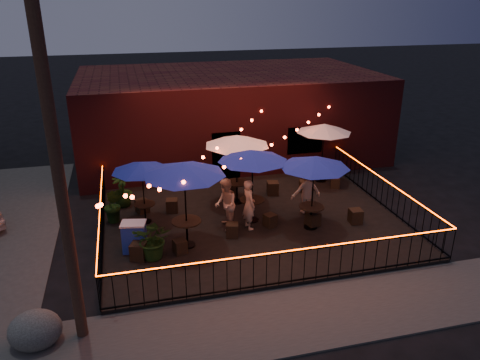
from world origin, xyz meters
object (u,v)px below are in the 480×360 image
(cafe_table_4, at_px, (314,163))
(cooler, at_px, (134,237))
(utility_pole, at_px, (59,177))
(cafe_table_1, at_px, (141,167))
(cafe_table_2, at_px, (253,156))
(cafe_table_3, at_px, (237,141))
(cafe_table_5, at_px, (324,129))
(cafe_table_0, at_px, (184,170))
(boulder, at_px, (35,330))

(cafe_table_4, height_order, cooler, cafe_table_4)
(utility_pole, distance_m, cooler, 4.98)
(cafe_table_1, distance_m, cafe_table_2, 3.69)
(utility_pole, relative_size, cafe_table_2, 3.11)
(cafe_table_3, distance_m, cooler, 5.13)
(utility_pole, bearing_deg, cafe_table_4, 26.30)
(cafe_table_3, height_order, cafe_table_4, cafe_table_3)
(cafe_table_1, bearing_deg, cafe_table_5, 15.54)
(cafe_table_1, relative_size, cooler, 2.47)
(cafe_table_1, bearing_deg, cafe_table_0, -59.61)
(cafe_table_4, bearing_deg, utility_pole, -153.70)
(cafe_table_0, bearing_deg, boulder, -139.13)
(cafe_table_2, relative_size, boulder, 2.49)
(cooler, bearing_deg, cafe_table_1, 89.59)
(cafe_table_1, bearing_deg, boulder, -117.34)
(cafe_table_3, height_order, cooler, cafe_table_3)
(cafe_table_3, bearing_deg, cafe_table_0, -129.30)
(utility_pole, distance_m, cafe_table_5, 11.91)
(cafe_table_0, relative_size, cafe_table_3, 1.18)
(cafe_table_3, xyz_separation_m, cooler, (-3.88, -2.75, -1.91))
(cafe_table_1, height_order, cafe_table_2, cafe_table_2)
(boulder, bearing_deg, cafe_table_5, 36.21)
(cafe_table_2, bearing_deg, cafe_table_5, 36.93)
(cafe_table_3, height_order, boulder, cafe_table_3)
(cafe_table_0, distance_m, cafe_table_5, 7.43)
(utility_pole, bearing_deg, cooler, 68.08)
(cafe_table_1, xyz_separation_m, cooler, (-0.43, -1.93, -1.51))
(cafe_table_1, xyz_separation_m, cafe_table_5, (7.40, 2.06, 0.25))
(cafe_table_1, relative_size, cafe_table_4, 0.83)
(cafe_table_4, bearing_deg, cafe_table_5, 62.16)
(cafe_table_2, bearing_deg, cafe_table_4, -29.37)
(utility_pole, xyz_separation_m, cafe_table_2, (5.39, 4.54, -1.50))
(cafe_table_1, bearing_deg, cafe_table_3, 13.34)
(cafe_table_0, height_order, cafe_table_5, cafe_table_0)
(cafe_table_2, xyz_separation_m, cafe_table_4, (1.77, -1.00, -0.04))
(utility_pole, relative_size, cafe_table_3, 2.86)
(cafe_table_0, bearing_deg, utility_pole, -131.42)
(cafe_table_2, distance_m, cafe_table_5, 4.77)
(utility_pole, distance_m, boulder, 3.73)
(cafe_table_1, distance_m, boulder, 6.33)
(cafe_table_3, bearing_deg, cooler, -144.72)
(cafe_table_5, bearing_deg, cafe_table_2, -143.07)
(cafe_table_1, xyz_separation_m, cafe_table_3, (3.45, 0.82, 0.40))
(cooler, bearing_deg, boulder, -112.03)
(cafe_table_3, distance_m, cafe_table_4, 3.24)
(cafe_table_4, distance_m, cooler, 6.07)
(utility_pole, xyz_separation_m, cafe_table_4, (7.16, 3.54, -1.54))
(cafe_table_0, height_order, cooler, cafe_table_0)
(utility_pole, distance_m, cafe_table_1, 5.93)
(cafe_table_0, relative_size, cafe_table_2, 1.29)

